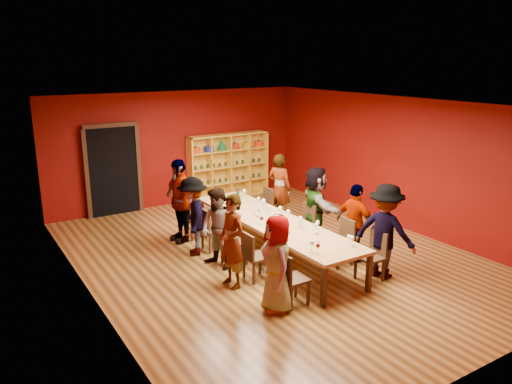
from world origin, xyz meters
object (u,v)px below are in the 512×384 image
at_px(person_left_1, 232,241).
at_px(person_right_1, 355,223).
at_px(person_left_0, 277,263).
at_px(spittoon_bowl, 279,218).
at_px(chair_person_left_3, 210,227).
at_px(person_right_4, 279,188).
at_px(chair_person_right_0, 374,253).
at_px(person_left_3, 193,216).
at_px(shelving_unit, 228,163).
at_px(wine_bottle, 238,196).
at_px(chair_person_left_2, 230,240).
at_px(chair_person_right_1, 343,240).
at_px(person_right_0, 385,231).
at_px(chair_person_left_1, 253,254).
at_px(person_left_4, 180,201).
at_px(person_right_2, 316,206).
at_px(chair_person_right_2, 305,223).
at_px(chair_person_left_0, 290,276).
at_px(chair_person_right_4, 265,205).
at_px(tasting_table, 273,223).
at_px(person_left_2, 218,229).

bearing_deg(person_left_1, person_right_1, 78.69).
distance_m(person_left_0, person_left_1, 1.11).
bearing_deg(spittoon_bowl, chair_person_left_3, 132.36).
bearing_deg(person_right_4, chair_person_right_0, 148.39).
relative_size(person_left_3, chair_person_right_0, 1.79).
distance_m(shelving_unit, person_left_0, 6.66).
height_order(chair_person_left_3, chair_person_right_0, same).
height_order(person_left_1, person_left_3, person_left_1).
height_order(chair_person_left_3, wine_bottle, wine_bottle).
bearing_deg(chair_person_left_2, chair_person_right_1, -31.49).
bearing_deg(person_left_0, person_right_0, 105.34).
xyz_separation_m(person_left_1, wine_bottle, (1.42, 2.25, 0.04)).
height_order(shelving_unit, chair_person_left_1, shelving_unit).
height_order(person_left_0, chair_person_left_1, person_left_0).
bearing_deg(chair_person_left_3, person_left_0, -95.11).
bearing_deg(person_left_4, person_right_2, 49.18).
height_order(shelving_unit, person_left_3, shelving_unit).
bearing_deg(chair_person_right_2, chair_person_left_1, -154.46).
bearing_deg(person_right_1, chair_person_right_1, 82.75).
relative_size(person_right_2, person_right_4, 0.99).
bearing_deg(chair_person_left_0, person_right_4, 57.52).
bearing_deg(person_right_1, chair_person_left_2, 54.98).
bearing_deg(person_right_0, wine_bottle, -4.07).
distance_m(person_left_3, wine_bottle, 1.49).
distance_m(chair_person_left_1, chair_person_left_3, 1.67).
bearing_deg(spittoon_bowl, shelving_unit, 73.18).
height_order(chair_person_left_3, person_right_2, person_right_2).
distance_m(chair_person_left_0, person_left_4, 3.64).
height_order(person_left_3, wine_bottle, person_left_3).
xyz_separation_m(person_right_2, spittoon_bowl, (-1.12, -0.25, -0.01)).
bearing_deg(chair_person_right_4, person_left_3, -161.04).
distance_m(person_right_1, person_right_4, 2.73).
xyz_separation_m(shelving_unit, chair_person_left_1, (-2.31, -5.06, -0.49)).
relative_size(chair_person_left_1, person_right_2, 0.54).
height_order(tasting_table, person_right_4, person_right_4).
bearing_deg(chair_person_left_0, person_left_4, 94.30).
relative_size(chair_person_right_2, person_right_4, 0.53).
bearing_deg(chair_person_right_4, person_right_1, -83.76).
relative_size(shelving_unit, chair_person_right_4, 2.70).
height_order(person_left_0, chair_person_left_2, person_left_0).
xyz_separation_m(chair_person_left_0, chair_person_right_2, (1.82, 1.96, 0.00)).
xyz_separation_m(person_left_4, chair_person_right_1, (2.09, -2.82, -0.40)).
xyz_separation_m(person_left_2, person_right_1, (2.37, -1.12, -0.00)).
bearing_deg(person_right_0, chair_person_right_1, -4.24).
height_order(person_left_0, chair_person_right_1, person_left_0).
distance_m(chair_person_right_0, chair_person_right_2, 1.97).
bearing_deg(person_left_3, wine_bottle, 135.35).
relative_size(person_right_1, person_right_2, 0.92).
bearing_deg(person_right_2, chair_person_left_0, 151.62).
distance_m(chair_person_left_0, person_right_0, 2.11).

